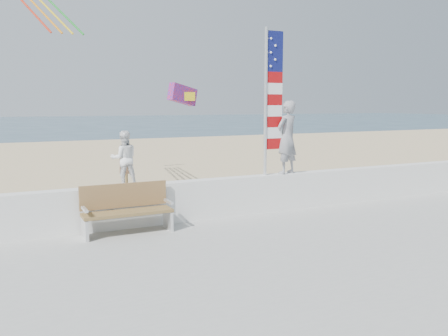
{
  "coord_description": "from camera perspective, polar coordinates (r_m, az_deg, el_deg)",
  "views": [
    {
      "loc": [
        -4.46,
        -7.79,
        2.78
      ],
      "look_at": [
        0.2,
        1.8,
        1.35
      ],
      "focal_mm": 38.0,
      "sensor_mm": 36.0,
      "label": 1
    }
  ],
  "objects": [
    {
      "name": "ground",
      "position": [
        9.4,
        3.75,
        -9.58
      ],
      "size": [
        220.0,
        220.0,
        0.0
      ],
      "primitive_type": "plane",
      "color": "#2D485B",
      "rests_on": "ground"
    },
    {
      "name": "bench",
      "position": [
        9.85,
        -11.65,
        -4.78
      ],
      "size": [
        1.8,
        0.57,
        1.0
      ],
      "color": "olive",
      "rests_on": "boardwalk"
    },
    {
      "name": "flag",
      "position": [
        11.48,
        5.59,
        8.66
      ],
      "size": [
        0.5,
        0.08,
        3.5
      ],
      "color": "silver",
      "rests_on": "seawall"
    },
    {
      "name": "sign",
      "position": [
        11.72,
        -11.64,
        -1.54
      ],
      "size": [
        0.32,
        0.07,
        1.46
      ],
      "color": "olive",
      "rests_on": "sand"
    },
    {
      "name": "adult",
      "position": [
        11.77,
        7.56,
        3.67
      ],
      "size": [
        0.76,
        0.63,
        1.8
      ],
      "primitive_type": "imported",
      "rotation": [
        0.0,
        0.0,
        3.49
      ],
      "color": "gray",
      "rests_on": "seawall"
    },
    {
      "name": "boardwalk",
      "position": [
        6.43,
        22.56,
        -17.33
      ],
      "size": [
        50.0,
        12.4,
        0.1
      ],
      "primitive_type": "cube",
      "color": "#AFAFA9",
      "rests_on": "sand"
    },
    {
      "name": "sand",
      "position": [
        17.59,
        -10.9,
        -1.45
      ],
      "size": [
        90.0,
        40.0,
        0.08
      ],
      "primitive_type": "cube",
      "color": "#D0B88B",
      "rests_on": "ground"
    },
    {
      "name": "seawall",
      "position": [
        10.98,
        -1.4,
        -3.66
      ],
      "size": [
        30.0,
        0.35,
        0.9
      ],
      "primitive_type": "cube",
      "color": "white",
      "rests_on": "boardwalk"
    },
    {
      "name": "parafoil_kite",
      "position": [
        12.41,
        -4.91,
        8.76
      ],
      "size": [
        0.89,
        0.51,
        0.6
      ],
      "color": "red",
      "rests_on": "ground"
    },
    {
      "name": "child",
      "position": [
        10.15,
        -11.93,
        1.14
      ],
      "size": [
        0.61,
        0.5,
        1.16
      ],
      "primitive_type": "imported",
      "rotation": [
        0.0,
        0.0,
        3.04
      ],
      "color": "white",
      "rests_on": "seawall"
    }
  ]
}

